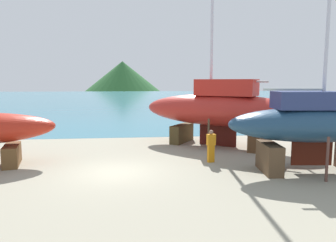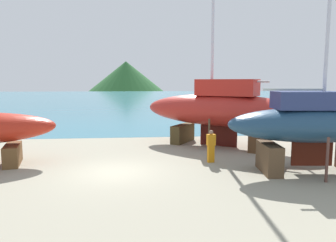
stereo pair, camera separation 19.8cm
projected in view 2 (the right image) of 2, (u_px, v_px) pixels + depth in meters
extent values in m
plane|color=gray|center=(110.00, 190.00, 12.39)|extent=(46.67, 46.67, 0.00)
cube|color=teal|center=(134.00, 98.00, 77.65)|extent=(168.66, 108.76, 0.01)
cone|color=#235628|center=(126.00, 88.00, 191.91)|extent=(80.58, 80.58, 32.00)
cube|color=brown|center=(269.00, 158.00, 14.79)|extent=(0.91, 2.19, 1.36)
cylinder|color=brown|center=(299.00, 146.00, 16.18)|extent=(0.12, 0.12, 1.92)
cylinder|color=brown|center=(327.00, 160.00, 13.28)|extent=(0.12, 0.12, 1.92)
ellipsoid|color=navy|center=(313.00, 125.00, 14.57)|extent=(8.11, 3.45, 1.61)
cube|color=#49160C|center=(312.00, 154.00, 14.74)|extent=(1.89, 0.27, 1.12)
cube|color=navy|center=(306.00, 100.00, 14.44)|extent=(2.99, 1.88, 0.80)
cylinder|color=#B6B8CA|center=(329.00, 7.00, 13.91)|extent=(0.16, 0.16, 9.01)
cylinder|color=silver|center=(294.00, 89.00, 14.38)|extent=(2.76, 0.40, 0.11)
cube|color=brown|center=(13.00, 154.00, 16.22)|extent=(1.17, 2.23, 1.03)
cube|color=#46381E|center=(183.00, 133.00, 22.13)|extent=(1.94, 2.41, 1.23)
cube|color=#54361E|center=(259.00, 140.00, 19.62)|extent=(1.94, 2.41, 1.23)
cylinder|color=#4E402C|center=(209.00, 135.00, 19.38)|extent=(0.12, 0.12, 1.96)
cylinder|color=#4F3024|center=(227.00, 128.00, 22.29)|extent=(0.12, 0.12, 1.96)
ellipsoid|color=#AC261E|center=(219.00, 110.00, 20.66)|extent=(10.38, 8.38, 2.08)
cube|color=#43120C|center=(218.00, 137.00, 20.88)|extent=(2.13, 1.47, 1.46)
cube|color=red|center=(227.00, 87.00, 20.22)|extent=(4.14, 3.62, 1.04)
cylinder|color=beige|center=(239.00, 81.00, 19.80)|extent=(3.11, 2.16, 0.13)
cube|color=orange|center=(211.00, 154.00, 16.62)|extent=(0.37, 0.26, 0.90)
cube|color=orange|center=(211.00, 140.00, 16.53)|extent=(0.48, 0.32, 0.59)
sphere|color=#8E6955|center=(211.00, 132.00, 16.48)|extent=(0.22, 0.22, 0.22)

